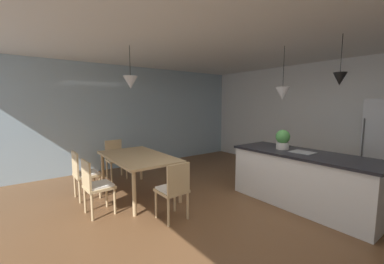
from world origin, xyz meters
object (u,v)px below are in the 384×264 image
chair_window_end (116,158)px  chair_kitchen_end (173,189)px  chair_near_left (84,173)px  chair_near_right (96,185)px  potted_plant_on_island (283,139)px  kitchen_island (303,178)px  dining_table (138,159)px

chair_window_end → chair_kitchen_end: 2.49m
chair_near_left → chair_near_right: (0.79, 0.00, 0.00)m
chair_near_right → potted_plant_on_island: size_ratio=2.50×
chair_kitchen_end → potted_plant_on_island: (0.45, 2.03, 0.61)m
chair_near_right → chair_kitchen_end: same height
chair_near_left → chair_kitchen_end: bearing=28.0°
chair_kitchen_end → chair_near_right: bearing=-134.3°
chair_near_left → chair_kitchen_end: (1.64, 0.87, 0.00)m
kitchen_island → potted_plant_on_island: (-0.41, 0.00, 0.62)m
chair_window_end → potted_plant_on_island: bearing=34.6°
dining_table → chair_window_end: 1.26m
chair_window_end → potted_plant_on_island: potted_plant_on_island is taller
chair_window_end → chair_kitchen_end: (2.49, 0.00, 0.00)m
chair_near_right → chair_kitchen_end: size_ratio=1.00×
chair_near_left → chair_kitchen_end: same height
chair_near_right → chair_kitchen_end: bearing=45.7°
dining_table → chair_near_right: size_ratio=2.02×
chair_kitchen_end → potted_plant_on_island: 2.16m
kitchen_island → chair_window_end: bearing=-148.9°
chair_kitchen_end → chair_window_end: bearing=-180.0°
chair_window_end → chair_near_right: same height
kitchen_island → chair_kitchen_end: bearing=-113.1°
dining_table → chair_window_end: size_ratio=2.02×
chair_kitchen_end → potted_plant_on_island: bearing=77.4°
chair_kitchen_end → potted_plant_on_island: potted_plant_on_island is taller
chair_near_right → potted_plant_on_island: (1.30, 2.90, 0.61)m
chair_near_left → dining_table: bearing=65.7°
dining_table → chair_near_right: (0.40, -0.87, -0.21)m
chair_near_left → potted_plant_on_island: 3.63m
chair_kitchen_end → potted_plant_on_island: size_ratio=2.50×
chair_window_end → dining_table: bearing=-0.0°
chair_window_end → kitchen_island: size_ratio=0.37×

